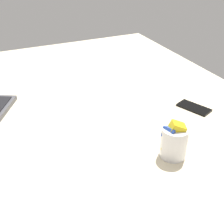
% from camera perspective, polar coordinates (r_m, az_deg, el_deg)
% --- Properties ---
extents(bed_mattress, '(1.80, 1.40, 0.18)m').
position_cam_1_polar(bed_mattress, '(1.37, -2.67, -1.84)').
color(bed_mattress, beige).
rests_on(bed_mattress, ground).
extents(snack_cup, '(0.09, 0.09, 0.14)m').
position_cam_1_polar(snack_cup, '(1.01, 11.78, -5.48)').
color(snack_cup, silver).
rests_on(snack_cup, bed_mattress).
extents(cell_phone, '(0.16, 0.12, 0.01)m').
position_cam_1_polar(cell_phone, '(1.34, 15.48, 0.82)').
color(cell_phone, black).
rests_on(cell_phone, bed_mattress).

